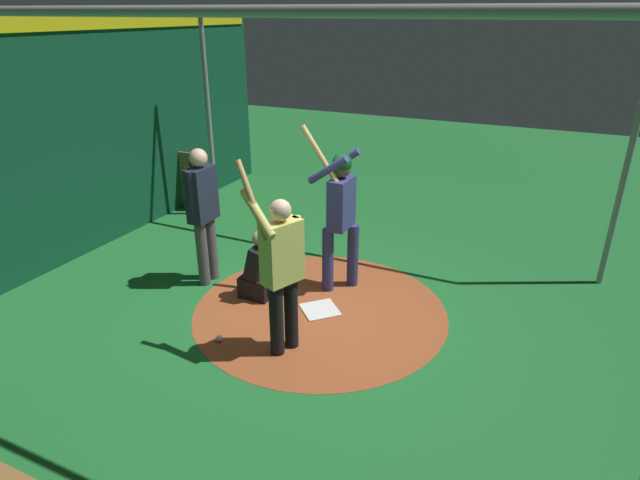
# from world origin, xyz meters

# --- Properties ---
(ground_plane) EXTENTS (25.48, 25.48, 0.00)m
(ground_plane) POSITION_xyz_m (0.00, 0.00, 0.00)
(ground_plane) COLOR #1E6B2D
(dirt_circle) EXTENTS (3.11, 3.11, 0.01)m
(dirt_circle) POSITION_xyz_m (0.00, 0.00, 0.00)
(dirt_circle) COLOR #9E4C28
(dirt_circle) RESTS_ON ground
(home_plate) EXTENTS (0.59, 0.59, 0.01)m
(home_plate) POSITION_xyz_m (0.00, 0.00, 0.01)
(home_plate) COLOR white
(home_plate) RESTS_ON dirt_circle
(batter) EXTENTS (0.68, 0.49, 2.16)m
(batter) POSITION_xyz_m (-0.03, 0.66, 1.12)
(batter) COLOR navy
(batter) RESTS_ON ground
(catcher) EXTENTS (0.58, 0.40, 0.91)m
(catcher) POSITION_xyz_m (-0.84, 0.03, 0.35)
(catcher) COLOR black
(catcher) RESTS_ON ground
(umpire) EXTENTS (0.23, 0.49, 1.84)m
(umpire) POSITION_xyz_m (-1.71, 0.07, 1.04)
(umpire) COLOR #4C4C51
(umpire) RESTS_ON ground
(visitor) EXTENTS (0.65, 0.52, 2.09)m
(visitor) POSITION_xyz_m (-0.02, -0.89, 1.01)
(visitor) COLOR black
(visitor) RESTS_ON ground
(back_wall) EXTENTS (0.22, 9.48, 3.40)m
(back_wall) POSITION_xyz_m (-4.03, 0.00, 1.71)
(back_wall) COLOR #0F472D
(back_wall) RESTS_ON ground
(cage_frame) EXTENTS (6.36, 4.62, 3.43)m
(cage_frame) POSITION_xyz_m (0.00, 0.00, 2.40)
(cage_frame) COLOR gray
(cage_frame) RESTS_ON ground
(bat_rack) EXTENTS (0.94, 0.21, 1.05)m
(bat_rack) POSITION_xyz_m (-3.78, 2.36, 0.49)
(bat_rack) COLOR olive
(bat_rack) RESTS_ON ground
(baseball_0) EXTENTS (0.07, 0.07, 0.07)m
(baseball_0) POSITION_xyz_m (-0.78, 0.77, 0.04)
(baseball_0) COLOR white
(baseball_0) RESTS_ON dirt_circle
(baseball_1) EXTENTS (0.07, 0.07, 0.07)m
(baseball_1) POSITION_xyz_m (-0.74, -1.08, 0.04)
(baseball_1) COLOR white
(baseball_1) RESTS_ON dirt_circle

